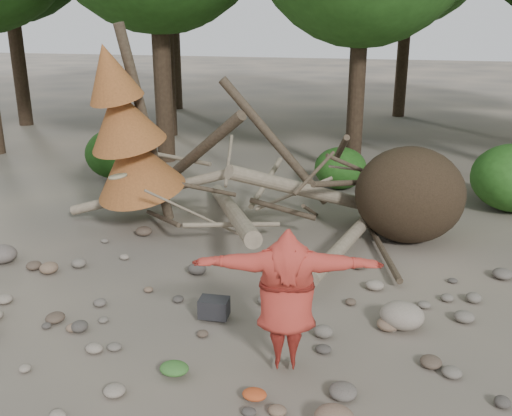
# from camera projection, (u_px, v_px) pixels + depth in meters

# --- Properties ---
(ground) EXTENTS (120.00, 120.00, 0.00)m
(ground) POSITION_uv_depth(u_px,v_px,m) (222.00, 326.00, 8.55)
(ground) COLOR #514C44
(ground) RESTS_ON ground
(deadfall_pile) EXTENTS (8.55, 5.24, 3.30)m
(deadfall_pile) POSITION_uv_depth(u_px,v_px,m) (380.00, 195.00, 11.64)
(deadfall_pile) COLOR #332619
(deadfall_pile) RESTS_ON ground
(dead_conifer) EXTENTS (2.06, 2.16, 4.35)m
(dead_conifer) POSITION_uv_depth(u_px,v_px,m) (128.00, 135.00, 11.73)
(dead_conifer) COLOR #4C3F30
(dead_conifer) RESTS_ON ground
(bush_left) EXTENTS (1.80, 1.80, 1.44)m
(bush_left) POSITION_uv_depth(u_px,v_px,m) (117.00, 153.00, 16.27)
(bush_left) COLOR #1C4813
(bush_left) RESTS_ON ground
(bush_mid) EXTENTS (1.40, 1.40, 1.12)m
(bush_mid) POSITION_uv_depth(u_px,v_px,m) (340.00, 168.00, 15.33)
(bush_mid) COLOR #255B1A
(bush_mid) RESTS_ON ground
(frisbee_thrower) EXTENTS (3.51, 1.12, 2.48)m
(frisbee_thrower) POSITION_uv_depth(u_px,v_px,m) (286.00, 298.00, 7.19)
(frisbee_thrower) COLOR #AE3127
(frisbee_thrower) RESTS_ON ground
(backpack) EXTENTS (0.46, 0.33, 0.30)m
(backpack) POSITION_uv_depth(u_px,v_px,m) (214.00, 311.00, 8.69)
(backpack) COLOR black
(backpack) RESTS_ON ground
(cloth_green) EXTENTS (0.38, 0.32, 0.14)m
(cloth_green) POSITION_uv_depth(u_px,v_px,m) (174.00, 372.00, 7.33)
(cloth_green) COLOR #356829
(cloth_green) RESTS_ON ground
(cloth_orange) EXTENTS (0.30, 0.25, 0.11)m
(cloth_orange) POSITION_uv_depth(u_px,v_px,m) (254.00, 398.00, 6.85)
(cloth_orange) COLOR #AD431D
(cloth_orange) RESTS_ON ground
(boulder_mid_right) EXTENTS (0.66, 0.59, 0.39)m
(boulder_mid_right) POSITION_uv_depth(u_px,v_px,m) (402.00, 315.00, 8.47)
(boulder_mid_right) COLOR gray
(boulder_mid_right) RESTS_ON ground
(boulder_mid_left) EXTENTS (0.56, 0.51, 0.34)m
(boulder_mid_left) POSITION_uv_depth(u_px,v_px,m) (2.00, 254.00, 10.74)
(boulder_mid_left) COLOR #675D57
(boulder_mid_left) RESTS_ON ground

